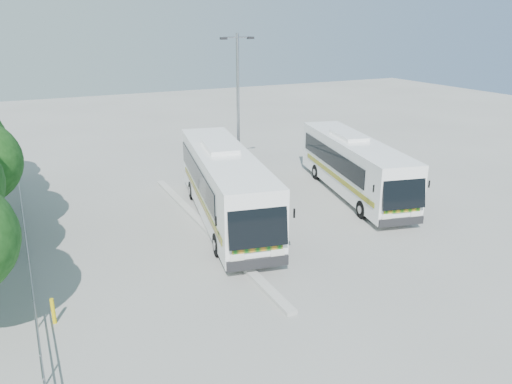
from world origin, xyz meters
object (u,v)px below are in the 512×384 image
coach_main (225,184)px  lamppost (238,104)px  bollard (53,311)px  coach_adjacent (354,165)px

coach_main → lamppost: size_ratio=1.43×
coach_main → bollard: 10.38m
lamppost → bollard: size_ratio=9.68×
coach_adjacent → bollard: coach_adjacent is taller
lamppost → bollard: 16.39m
coach_adjacent → bollard: size_ratio=12.72×
coach_adjacent → lamppost: (-4.97, 4.65, 3.09)m
coach_adjacent → coach_main: bearing=-164.3°
coach_main → coach_adjacent: coach_main is taller
coach_main → coach_adjacent: bearing=13.6°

